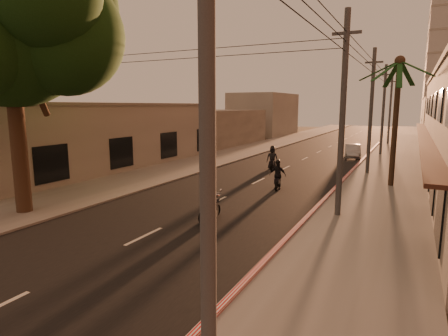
{
  "coord_description": "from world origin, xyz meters",
  "views": [
    {
      "loc": [
        8.96,
        -8.93,
        5.0
      ],
      "look_at": [
        0.26,
        8.35,
        1.76
      ],
      "focal_mm": 30.0,
      "sensor_mm": 36.0,
      "label": 1
    }
  ],
  "objects_px": {
    "broadleaf_tree": "(17,24)",
    "scooter_mid_a": "(210,203)",
    "palm_tree": "(399,69)",
    "scooter_far_a": "(272,159)",
    "scooter_mid_b": "(278,176)",
    "scooter_red": "(209,203)",
    "parked_car": "(353,151)"
  },
  "relations": [
    {
      "from": "broadleaf_tree",
      "to": "scooter_mid_a",
      "type": "height_order",
      "value": "broadleaf_tree"
    },
    {
      "from": "palm_tree",
      "to": "scooter_mid_a",
      "type": "distance_m",
      "value": 14.52
    },
    {
      "from": "broadleaf_tree",
      "to": "scooter_far_a",
      "type": "relative_size",
      "value": 6.34
    },
    {
      "from": "scooter_mid_b",
      "to": "scooter_red",
      "type": "bearing_deg",
      "value": -108.06
    },
    {
      "from": "scooter_red",
      "to": "scooter_mid_a",
      "type": "height_order",
      "value": "scooter_mid_a"
    },
    {
      "from": "broadleaf_tree",
      "to": "palm_tree",
      "type": "height_order",
      "value": "broadleaf_tree"
    },
    {
      "from": "palm_tree",
      "to": "scooter_mid_a",
      "type": "relative_size",
      "value": 4.08
    },
    {
      "from": "scooter_red",
      "to": "scooter_mid_b",
      "type": "height_order",
      "value": "scooter_mid_b"
    },
    {
      "from": "broadleaf_tree",
      "to": "scooter_red",
      "type": "height_order",
      "value": "broadleaf_tree"
    },
    {
      "from": "palm_tree",
      "to": "scooter_mid_b",
      "type": "bearing_deg",
      "value": -148.88
    },
    {
      "from": "scooter_red",
      "to": "broadleaf_tree",
      "type": "bearing_deg",
      "value": -157.43
    },
    {
      "from": "scooter_red",
      "to": "scooter_far_a",
      "type": "relative_size",
      "value": 0.92
    },
    {
      "from": "scooter_far_a",
      "to": "parked_car",
      "type": "bearing_deg",
      "value": 50.18
    },
    {
      "from": "broadleaf_tree",
      "to": "scooter_mid_b",
      "type": "distance_m",
      "value": 15.31
    },
    {
      "from": "scooter_red",
      "to": "parked_car",
      "type": "relative_size",
      "value": 0.43
    },
    {
      "from": "scooter_red",
      "to": "parked_car",
      "type": "height_order",
      "value": "scooter_red"
    },
    {
      "from": "scooter_mid_b",
      "to": "scooter_far_a",
      "type": "height_order",
      "value": "scooter_far_a"
    },
    {
      "from": "scooter_mid_a",
      "to": "scooter_far_a",
      "type": "bearing_deg",
      "value": 88.21
    },
    {
      "from": "scooter_mid_b",
      "to": "parked_car",
      "type": "relative_size",
      "value": 0.44
    },
    {
      "from": "scooter_mid_b",
      "to": "broadleaf_tree",
      "type": "bearing_deg",
      "value": -142.52
    },
    {
      "from": "scooter_red",
      "to": "scooter_mid_b",
      "type": "relative_size",
      "value": 0.97
    },
    {
      "from": "palm_tree",
      "to": "scooter_far_a",
      "type": "xyz_separation_m",
      "value": [
        -8.76,
        2.85,
        -6.29
      ]
    },
    {
      "from": "broadleaf_tree",
      "to": "parked_car",
      "type": "relative_size",
      "value": 2.94
    },
    {
      "from": "broadleaf_tree",
      "to": "palm_tree",
      "type": "relative_size",
      "value": 1.48
    },
    {
      "from": "broadleaf_tree",
      "to": "scooter_mid_a",
      "type": "xyz_separation_m",
      "value": [
        8.07,
        2.5,
        -7.57
      ]
    },
    {
      "from": "scooter_mid_a",
      "to": "scooter_mid_b",
      "type": "relative_size",
      "value": 1.11
    },
    {
      "from": "broadleaf_tree",
      "to": "scooter_red",
      "type": "relative_size",
      "value": 6.87
    },
    {
      "from": "scooter_red",
      "to": "scooter_mid_b",
      "type": "xyz_separation_m",
      "value": [
        0.69,
        7.27,
        0.06
      ]
    },
    {
      "from": "palm_tree",
      "to": "scooter_mid_b",
      "type": "xyz_separation_m",
      "value": [
        -6.11,
        -3.69,
        -6.33
      ]
    },
    {
      "from": "scooter_far_a",
      "to": "parked_car",
      "type": "height_order",
      "value": "scooter_far_a"
    },
    {
      "from": "scooter_red",
      "to": "scooter_mid_b",
      "type": "bearing_deg",
      "value": 86.8
    },
    {
      "from": "scooter_mid_b",
      "to": "scooter_far_a",
      "type": "distance_m",
      "value": 7.05
    }
  ]
}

